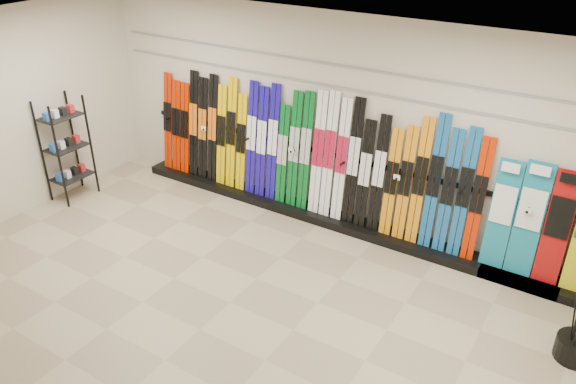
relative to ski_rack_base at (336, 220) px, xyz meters
The scene contains 10 objects.
floor 2.29m from the ski_rack_base, 95.64° to the right, with size 8.00×8.00×0.00m, color gray.
back_wall 1.47m from the ski_rack_base, 135.64° to the left, with size 8.00×8.00×0.00m, color beige.
ceiling 3.73m from the ski_rack_base, 95.64° to the right, with size 8.00×8.00×0.00m, color silver.
ski_rack_base is the anchor object (origin of this frame).
skis 1.12m from the ski_rack_base, behind, with size 5.36×0.25×1.84m.
snowboards 2.96m from the ski_rack_base, ahead, with size 1.57×0.24×1.59m.
accessory_rack 4.30m from the ski_rack_base, 159.76° to the right, with size 0.40×0.60×1.64m, color black.
pole_bin 3.54m from the ski_rack_base, 17.64° to the right, with size 0.40×0.40×0.25m, color black.
slatwall_rail_0 1.96m from the ski_rack_base, 138.37° to the left, with size 7.60×0.02×0.03m, color gray.
slatwall_rail_1 2.26m from the ski_rack_base, 138.37° to the left, with size 7.60×0.02×0.03m, color gray.
Camera 1 is at (3.41, -4.10, 4.31)m, focal length 35.00 mm.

